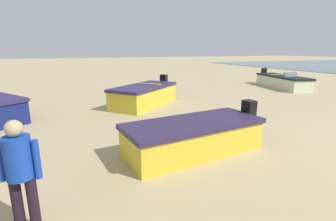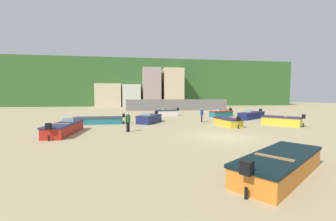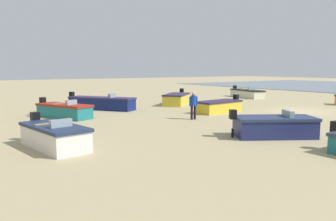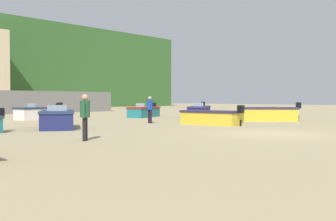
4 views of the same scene
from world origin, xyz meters
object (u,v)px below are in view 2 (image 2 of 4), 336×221
object	(u,v)px
boat_orange_2	(280,165)
boat_red_9	(64,128)
boat_navy_7	(149,119)
mooring_post_near_water	(230,110)
boat_yellow_4	(228,122)
beach_walker_foreground	(128,120)
boat_teal_1	(221,114)
boat_navy_8	(252,115)
beach_walker_distant	(202,114)
boat_white_6	(167,113)
boat_yellow_3	(282,121)
boat_teal_0	(98,120)

from	to	relation	value
boat_orange_2	boat_red_9	world-z (taller)	boat_red_9
boat_navy_7	mooring_post_near_water	size ratio (longest dim) A/B	3.63
boat_yellow_4	beach_walker_foreground	distance (m)	9.88
boat_navy_7	beach_walker_foreground	size ratio (longest dim) A/B	2.31
boat_teal_1	boat_red_9	distance (m)	21.40
boat_orange_2	boat_navy_8	size ratio (longest dim) A/B	1.03
boat_teal_1	boat_navy_8	size ratio (longest dim) A/B	0.81
boat_navy_8	beach_walker_distant	bearing A→B (deg)	74.55
mooring_post_near_water	boat_red_9	bearing A→B (deg)	-141.55
boat_white_6	beach_walker_foreground	size ratio (longest dim) A/B	2.28
boat_navy_7	beach_walker_distant	bearing A→B (deg)	-151.35
boat_navy_8	beach_walker_distant	size ratio (longest dim) A/B	3.04
boat_yellow_4	boat_white_6	distance (m)	12.91
boat_yellow_3	mooring_post_near_water	bearing A→B (deg)	42.99
beach_walker_distant	boat_navy_8	bearing A→B (deg)	-59.05
boat_navy_8	boat_yellow_4	bearing A→B (deg)	101.00
boat_white_6	boat_red_9	bearing A→B (deg)	135.97
boat_teal_1	boat_navy_8	world-z (taller)	boat_navy_8
boat_yellow_4	beach_walker_distant	bearing A→B (deg)	107.24
mooring_post_near_water	beach_walker_foreground	distance (m)	23.99
boat_white_6	beach_walker_distant	size ratio (longest dim) A/B	2.28
boat_navy_7	mooring_post_near_water	world-z (taller)	boat_navy_7
boat_orange_2	boat_navy_7	size ratio (longest dim) A/B	1.36
boat_teal_0	boat_navy_7	world-z (taller)	boat_navy_7
boat_navy_8	beach_walker_distant	distance (m)	7.98
boat_teal_0	boat_teal_1	world-z (taller)	boat_teal_1
boat_teal_0	boat_orange_2	distance (m)	18.96
boat_navy_8	beach_walker_foreground	distance (m)	17.59
boat_orange_2	boat_navy_8	xyz separation A→B (m)	(9.76, 18.77, 0.06)
boat_white_6	beach_walker_distant	distance (m)	9.16
boat_yellow_3	boat_white_6	xyz separation A→B (m)	(-9.84, 12.63, -0.01)
boat_navy_7	beach_walker_foreground	world-z (taller)	beach_walker_foreground
boat_teal_0	boat_navy_7	bearing A→B (deg)	-90.28
boat_red_9	beach_walker_foreground	world-z (taller)	beach_walker_foreground
boat_yellow_4	beach_walker_foreground	bearing A→B (deg)	-174.80
boat_teal_1	boat_yellow_4	bearing A→B (deg)	137.38
boat_yellow_3	boat_white_6	distance (m)	16.01
boat_teal_0	beach_walker_distant	xyz separation A→B (m)	(11.39, -0.30, 0.58)
beach_walker_distant	boat_white_6	bearing A→B (deg)	29.94
boat_orange_2	beach_walker_foreground	size ratio (longest dim) A/B	3.15
boat_orange_2	boat_navy_7	distance (m)	16.93
boat_orange_2	boat_red_9	size ratio (longest dim) A/B	0.93
mooring_post_near_water	beach_walker_distant	bearing A→B (deg)	-127.36
boat_teal_1	boat_white_6	world-z (taller)	boat_white_6
boat_white_6	boat_navy_8	size ratio (longest dim) A/B	0.75
boat_teal_0	boat_yellow_3	size ratio (longest dim) A/B	1.46
boat_teal_0	boat_red_9	size ratio (longest dim) A/B	0.98
boat_yellow_4	mooring_post_near_water	xyz separation A→B (m)	(7.23, 14.96, 0.10)
boat_teal_0	boat_red_9	world-z (taller)	boat_red_9
boat_teal_1	boat_yellow_4	world-z (taller)	boat_teal_1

